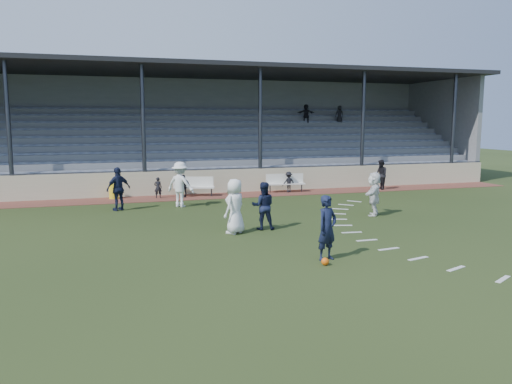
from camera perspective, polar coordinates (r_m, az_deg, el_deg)
ground at (r=14.78m, az=2.82°, el=-6.30°), size 90.00×90.00×0.00m
cinder_track at (r=24.73m, az=-5.37°, el=-0.48°), size 34.00×2.00×0.02m
retaining_wall at (r=25.67m, az=-5.86°, el=1.16°), size 34.00×0.18×1.20m
bench_left at (r=24.78m, az=-7.14°, el=0.85°), size 2.03×1.03×0.95m
bench_right at (r=26.02m, az=3.36°, el=1.24°), size 2.03×0.63×0.95m
trash_bin at (r=24.69m, az=-15.94°, el=0.09°), size 0.44×0.44×0.71m
football at (r=13.04m, az=7.90°, el=-7.87°), size 0.20×0.20×0.20m
player_white_lead at (r=16.38m, az=-2.42°, el=-1.64°), size 1.04×1.02×1.81m
player_navy_lead at (r=13.37m, az=8.13°, el=-4.08°), size 0.75×0.63×1.74m
player_navy_mid at (r=16.97m, az=0.83°, el=-1.60°), size 0.92×0.79×1.64m
player_white_wing at (r=21.73m, az=-8.64°, el=0.86°), size 1.43×1.37×1.95m
player_navy_wing at (r=21.37m, az=-15.44°, el=0.34°), size 1.14×0.88×1.80m
player_white_back at (r=20.08m, az=13.34°, el=-0.20°), size 1.35×1.58×1.71m
official at (r=27.75m, az=14.07°, el=1.94°), size 0.73×0.87×1.61m
sub_left_near at (r=24.38m, az=-11.14°, el=0.50°), size 0.40×0.30×1.01m
sub_left_far at (r=24.36m, az=-8.23°, el=0.68°), size 0.70×0.47×1.11m
sub_right at (r=25.90m, az=3.75°, el=1.15°), size 0.75×0.51×1.07m
grandstand at (r=30.17m, az=-7.61°, el=5.20°), size 34.60×9.00×6.61m
penalty_arc at (r=16.59m, az=16.41°, el=-5.01°), size 3.89×14.63×0.01m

